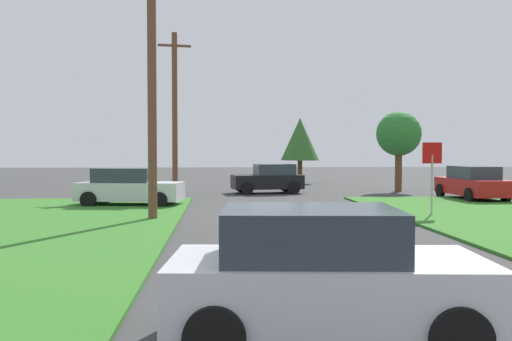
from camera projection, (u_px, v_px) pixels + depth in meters
ground_plane at (283, 213)px, 20.38m from camera, size 120.00×120.00×0.00m
lane_stripe_center at (325, 251)px, 12.41m from camera, size 0.20×14.00×0.01m
stop_sign at (432, 164)px, 19.12m from camera, size 0.74×0.13×2.64m
car_approaching_junction at (269, 179)px, 29.95m from camera, size 4.04×2.44×1.62m
car_on_crossroad at (472, 183)px, 25.78m from camera, size 2.01×4.52×1.62m
car_behind_on_main_road at (323, 275)px, 6.55m from camera, size 3.94×2.23×1.62m
parked_car_near_building at (129, 187)px, 22.77m from camera, size 4.56×2.43×1.62m
utility_pole_near at (152, 92)px, 17.90m from camera, size 1.80×0.30×8.39m
utility_pole_mid at (175, 111)px, 29.48m from camera, size 1.79×0.42×8.80m
oak_tree_left at (300, 139)px, 39.35m from camera, size 2.82×2.82×4.79m
pine_tree_center at (399, 134)px, 31.27m from camera, size 2.58×2.58×4.65m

